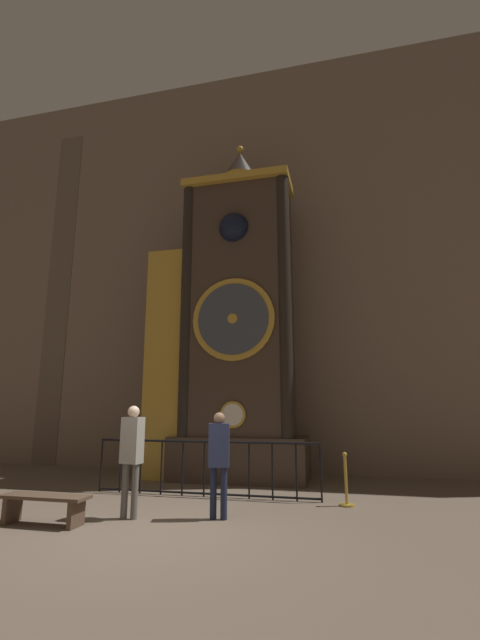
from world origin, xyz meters
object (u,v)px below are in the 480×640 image
visitor_near (132,450)px  visitor_far (219,454)px  visitor_bench (44,503)px  clock_tower (228,326)px  stanchion_post (346,489)px

visitor_near → visitor_far: bearing=22.1°
visitor_far → visitor_bench: visitor_far is taller
clock_tower → stanchion_post: bearing=-38.0°
clock_tower → stanchion_post: clock_tower is taller
visitor_far → visitor_bench: 2.81m
visitor_near → visitor_far: visitor_near is taller
visitor_far → visitor_bench: size_ratio=1.18×
clock_tower → visitor_bench: 6.24m
visitor_near → visitor_far: 1.47m
visitor_near → clock_tower: bearing=92.4°
clock_tower → visitor_far: 4.91m
visitor_far → clock_tower: bearing=90.2°
visitor_near → visitor_bench: (-1.11, -0.66, -0.77)m
clock_tower → visitor_bench: size_ratio=6.51×
stanchion_post → visitor_near: bearing=-152.3°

